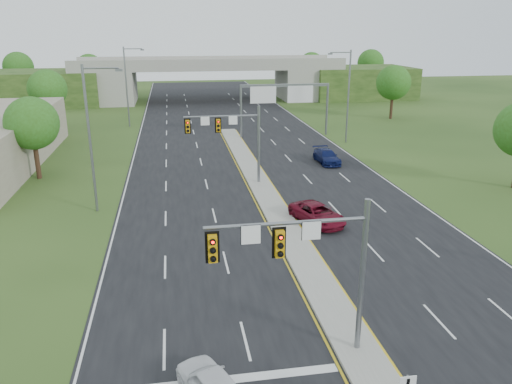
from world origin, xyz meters
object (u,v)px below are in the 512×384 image
object	(u,v)px
signal_mast_near	(311,257)
car_far_a	(317,214)
sign_gantry	(284,96)
car_far_b	(327,156)
overpass	(210,82)
signal_mast_far	(233,133)

from	to	relation	value
signal_mast_near	car_far_a	bearing A→B (deg)	72.22
sign_gantry	car_far_b	bearing A→B (deg)	-83.81
sign_gantry	overpass	distance (m)	35.75
signal_mast_far	car_far_a	world-z (taller)	signal_mast_far
sign_gantry	car_far_a	size ratio (longest dim) A/B	2.35
signal_mast_near	signal_mast_far	distance (m)	25.00
signal_mast_far	sign_gantry	size ratio (longest dim) A/B	0.60
signal_mast_far	sign_gantry	bearing A→B (deg)	65.89
signal_mast_far	car_far_b	size ratio (longest dim) A/B	1.48
signal_mast_near	overpass	size ratio (longest dim) A/B	0.09
car_far_a	car_far_b	xyz separation A→B (m)	(5.71, 16.12, 0.00)
sign_gantry	car_far_b	distance (m)	14.82
signal_mast_far	sign_gantry	distance (m)	21.91
signal_mast_near	car_far_b	size ratio (longest dim) A/B	1.48
signal_mast_far	car_far_b	bearing A→B (deg)	29.67
sign_gantry	car_far_a	distance (m)	30.78
signal_mast_near	signal_mast_far	xyz separation A→B (m)	(0.00, 25.00, 0.00)
signal_mast_near	car_far_a	distance (m)	16.10
signal_mast_far	car_far_b	distance (m)	12.70
overpass	car_far_a	size ratio (longest dim) A/B	16.22
signal_mast_far	car_far_a	distance (m)	11.92
signal_mast_near	overpass	distance (m)	80.11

